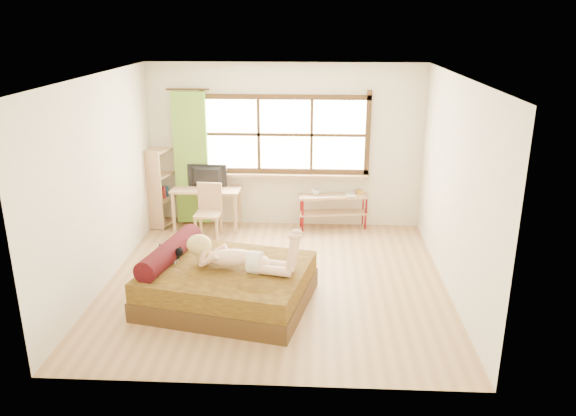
# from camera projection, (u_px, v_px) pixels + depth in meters

# --- Properties ---
(floor) EXTENTS (4.50, 4.50, 0.00)m
(floor) POSITION_uv_depth(u_px,v_px,m) (276.00, 281.00, 7.54)
(floor) COLOR #9E754C
(floor) RESTS_ON ground
(ceiling) EXTENTS (4.50, 4.50, 0.00)m
(ceiling) POSITION_uv_depth(u_px,v_px,m) (274.00, 76.00, 6.67)
(ceiling) COLOR white
(ceiling) RESTS_ON wall_back
(wall_back) EXTENTS (4.50, 0.00, 4.50)m
(wall_back) POSITION_uv_depth(u_px,v_px,m) (285.00, 146.00, 9.23)
(wall_back) COLOR silver
(wall_back) RESTS_ON floor
(wall_front) EXTENTS (4.50, 0.00, 4.50)m
(wall_front) POSITION_uv_depth(u_px,v_px,m) (256.00, 257.00, 4.98)
(wall_front) COLOR silver
(wall_front) RESTS_ON floor
(wall_left) EXTENTS (0.00, 4.50, 4.50)m
(wall_left) POSITION_uv_depth(u_px,v_px,m) (101.00, 182.00, 7.22)
(wall_left) COLOR silver
(wall_left) RESTS_ON floor
(wall_right) EXTENTS (0.00, 4.50, 4.50)m
(wall_right) POSITION_uv_depth(u_px,v_px,m) (455.00, 188.00, 6.99)
(wall_right) COLOR silver
(wall_right) RESTS_ON floor
(window) EXTENTS (2.80, 0.16, 1.46)m
(window) POSITION_uv_depth(u_px,v_px,m) (285.00, 137.00, 9.15)
(window) COLOR #FFEDBF
(window) RESTS_ON wall_back
(curtain) EXTENTS (0.55, 0.10, 2.20)m
(curtain) POSITION_uv_depth(u_px,v_px,m) (191.00, 159.00, 9.26)
(curtain) COLOR #488F27
(curtain) RESTS_ON wall_back
(bed) EXTENTS (2.22, 1.93, 0.74)m
(bed) POSITION_uv_depth(u_px,v_px,m) (224.00, 283.00, 6.91)
(bed) COLOR #362510
(bed) RESTS_ON floor
(woman) EXTENTS (1.41, 0.67, 0.58)m
(woman) POSITION_uv_depth(u_px,v_px,m) (238.00, 247.00, 6.68)
(woman) COLOR beige
(woman) RESTS_ON bed
(kitten) EXTENTS (0.31, 0.18, 0.23)m
(kitten) POSITION_uv_depth(u_px,v_px,m) (170.00, 254.00, 6.92)
(kitten) COLOR black
(kitten) RESTS_ON bed
(desk) EXTENTS (1.14, 0.56, 0.70)m
(desk) POSITION_uv_depth(u_px,v_px,m) (207.00, 194.00, 9.25)
(desk) COLOR #AD7A5E
(desk) RESTS_ON floor
(monitor) EXTENTS (0.66, 0.11, 0.38)m
(monitor) POSITION_uv_depth(u_px,v_px,m) (206.00, 176.00, 9.21)
(monitor) COLOR black
(monitor) RESTS_ON desk
(chair) EXTENTS (0.41, 0.41, 0.88)m
(chair) POSITION_uv_depth(u_px,v_px,m) (209.00, 208.00, 8.94)
(chair) COLOR #AD7A5E
(chair) RESTS_ON floor
(pipe_shelf) EXTENTS (1.18, 0.45, 0.65)m
(pipe_shelf) POSITION_uv_depth(u_px,v_px,m) (334.00, 204.00, 9.32)
(pipe_shelf) COLOR #AD7A5E
(pipe_shelf) RESTS_ON floor
(cup) EXTENTS (0.14, 0.14, 0.10)m
(cup) POSITION_uv_depth(u_px,v_px,m) (316.00, 192.00, 9.27)
(cup) COLOR gray
(cup) RESTS_ON pipe_shelf
(book) EXTENTS (0.19, 0.24, 0.02)m
(book) POSITION_uv_depth(u_px,v_px,m) (346.00, 195.00, 9.26)
(book) COLOR gray
(book) RESTS_ON pipe_shelf
(bookshelf) EXTENTS (0.47, 0.65, 1.34)m
(bookshelf) POSITION_uv_depth(u_px,v_px,m) (161.00, 186.00, 9.41)
(bookshelf) COLOR #AD7A5E
(bookshelf) RESTS_ON floor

